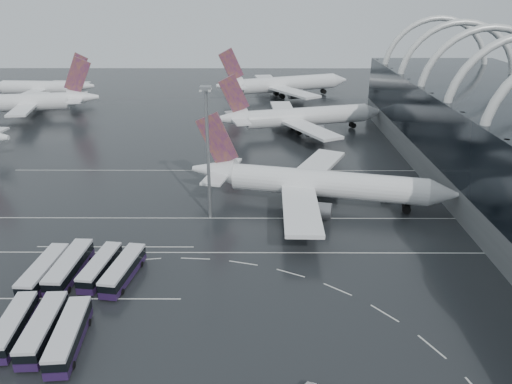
{
  "coord_description": "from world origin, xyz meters",
  "views": [
    {
      "loc": [
        1.47,
        -78.38,
        43.04
      ],
      "look_at": [
        1.09,
        8.83,
        7.0
      ],
      "focal_mm": 35.0,
      "sensor_mm": 36.0,
      "label": 1
    }
  ],
  "objects_px": {
    "airliner_gate_b": "(299,117)",
    "gse_cart_belly_e": "(313,180)",
    "gse_cart_belly_b": "(339,188)",
    "bus_row_near_a": "(44,271)",
    "bus_row_near_d": "(123,270)",
    "bus_row_far_a": "(13,326)",
    "bus_row_far_c": "(69,335)",
    "bus_row_near_c": "(100,267)",
    "floodlight_mast": "(207,138)",
    "bus_row_far_b": "(43,328)",
    "airliner_gate_c": "(282,85)",
    "jet_remote_far": "(44,88)",
    "bus_row_near_b": "(69,267)",
    "airliner_main": "(314,184)",
    "gse_cart_belly_d": "(386,198)",
    "jet_remote_mid": "(32,102)"
  },
  "relations": [
    {
      "from": "bus_row_far_a",
      "to": "bus_row_far_c",
      "type": "height_order",
      "value": "bus_row_far_c"
    },
    {
      "from": "bus_row_far_b",
      "to": "gse_cart_belly_e",
      "type": "bearing_deg",
      "value": -38.82
    },
    {
      "from": "bus_row_near_b",
      "to": "gse_cart_belly_e",
      "type": "xyz_separation_m",
      "value": [
        42.96,
        42.2,
        -1.32
      ]
    },
    {
      "from": "airliner_gate_b",
      "to": "bus_row_far_c",
      "type": "bearing_deg",
      "value": -125.33
    },
    {
      "from": "bus_row_far_a",
      "to": "gse_cart_belly_e",
      "type": "height_order",
      "value": "bus_row_far_a"
    },
    {
      "from": "bus_row_near_c",
      "to": "gse_cart_belly_b",
      "type": "relative_size",
      "value": 5.09
    },
    {
      "from": "bus_row_near_b",
      "to": "floodlight_mast",
      "type": "relative_size",
      "value": 0.52
    },
    {
      "from": "bus_row_near_b",
      "to": "gse_cart_belly_e",
      "type": "height_order",
      "value": "bus_row_near_b"
    },
    {
      "from": "floodlight_mast",
      "to": "gse_cart_belly_b",
      "type": "bearing_deg",
      "value": 26.53
    },
    {
      "from": "bus_row_far_a",
      "to": "bus_row_far_b",
      "type": "height_order",
      "value": "bus_row_far_b"
    },
    {
      "from": "jet_remote_mid",
      "to": "bus_row_near_c",
      "type": "xyz_separation_m",
      "value": [
        54.33,
        -104.79,
        -3.72
      ]
    },
    {
      "from": "gse_cart_belly_d",
      "to": "bus_row_far_a",
      "type": "bearing_deg",
      "value": -142.67
    },
    {
      "from": "bus_row_far_c",
      "to": "bus_row_far_a",
      "type": "bearing_deg",
      "value": 71.32
    },
    {
      "from": "airliner_gate_b",
      "to": "bus_row_far_a",
      "type": "relative_size",
      "value": 4.45
    },
    {
      "from": "bus_row_near_d",
      "to": "gse_cart_belly_d",
      "type": "bearing_deg",
      "value": -48.59
    },
    {
      "from": "airliner_gate_b",
      "to": "jet_remote_far",
      "type": "xyz_separation_m",
      "value": [
        -99.77,
        48.5,
        0.09
      ]
    },
    {
      "from": "bus_row_near_a",
      "to": "gse_cart_belly_e",
      "type": "distance_m",
      "value": 63.61
    },
    {
      "from": "airliner_gate_c",
      "to": "jet_remote_far",
      "type": "xyz_separation_m",
      "value": [
        -96.75,
        -5.66,
        -0.33
      ]
    },
    {
      "from": "jet_remote_mid",
      "to": "bus_row_near_c",
      "type": "relative_size",
      "value": 3.88
    },
    {
      "from": "bus_row_near_b",
      "to": "gse_cart_belly_b",
      "type": "distance_m",
      "value": 60.57
    },
    {
      "from": "airliner_gate_b",
      "to": "bus_row_far_c",
      "type": "xyz_separation_m",
      "value": [
        -36.96,
        -102.28,
        -3.06
      ]
    },
    {
      "from": "bus_row_near_a",
      "to": "floodlight_mast",
      "type": "height_order",
      "value": "floodlight_mast"
    },
    {
      "from": "bus_row_near_c",
      "to": "gse_cart_belly_b",
      "type": "distance_m",
      "value": 56.56
    },
    {
      "from": "bus_row_near_a",
      "to": "gse_cart_belly_b",
      "type": "bearing_deg",
      "value": -50.92
    },
    {
      "from": "bus_row_near_b",
      "to": "floodlight_mast",
      "type": "height_order",
      "value": "floodlight_mast"
    },
    {
      "from": "bus_row_far_a",
      "to": "bus_row_far_c",
      "type": "bearing_deg",
      "value": -108.36
    },
    {
      "from": "airliner_main",
      "to": "bus_row_near_b",
      "type": "height_order",
      "value": "airliner_main"
    },
    {
      "from": "bus_row_near_b",
      "to": "gse_cart_belly_d",
      "type": "height_order",
      "value": "bus_row_near_b"
    },
    {
      "from": "airliner_gate_b",
      "to": "jet_remote_far",
      "type": "bearing_deg",
      "value": 138.61
    },
    {
      "from": "bus_row_far_c",
      "to": "bus_row_near_c",
      "type": "bearing_deg",
      "value": -1.4
    },
    {
      "from": "airliner_gate_c",
      "to": "bus_row_near_b",
      "type": "height_order",
      "value": "airliner_gate_c"
    },
    {
      "from": "bus_row_near_a",
      "to": "bus_row_near_d",
      "type": "distance_m",
      "value": 12.32
    },
    {
      "from": "bus_row_far_a",
      "to": "gse_cart_belly_e",
      "type": "bearing_deg",
      "value": -43.11
    },
    {
      "from": "bus_row_near_d",
      "to": "bus_row_far_a",
      "type": "relative_size",
      "value": 1.05
    },
    {
      "from": "bus_row_far_c",
      "to": "gse_cart_belly_e",
      "type": "height_order",
      "value": "bus_row_far_c"
    },
    {
      "from": "jet_remote_mid",
      "to": "floodlight_mast",
      "type": "relative_size",
      "value": 1.81
    },
    {
      "from": "airliner_gate_b",
      "to": "bus_row_far_b",
      "type": "relative_size",
      "value": 4.2
    },
    {
      "from": "bus_row_near_b",
      "to": "airliner_gate_b",
      "type": "bearing_deg",
      "value": -23.79
    },
    {
      "from": "airliner_main",
      "to": "jet_remote_far",
      "type": "height_order",
      "value": "jet_remote_far"
    },
    {
      "from": "airliner_gate_b",
      "to": "gse_cart_belly_b",
      "type": "xyz_separation_m",
      "value": [
        5.62,
        -49.26,
        -4.16
      ]
    },
    {
      "from": "bus_row_far_a",
      "to": "gse_cart_belly_e",
      "type": "relative_size",
      "value": 6.45
    },
    {
      "from": "airliner_main",
      "to": "bus_row_near_a",
      "type": "relative_size",
      "value": 4.19
    },
    {
      "from": "jet_remote_far",
      "to": "bus_row_far_a",
      "type": "height_order",
      "value": "jet_remote_far"
    },
    {
      "from": "bus_row_near_d",
      "to": "gse_cart_belly_d",
      "type": "xyz_separation_m",
      "value": [
        49.0,
        31.88,
        -1.18
      ]
    },
    {
      "from": "airliner_gate_b",
      "to": "bus_row_far_c",
      "type": "height_order",
      "value": "airliner_gate_b"
    },
    {
      "from": "bus_row_near_a",
      "to": "airliner_gate_b",
      "type": "bearing_deg",
      "value": -24.89
    },
    {
      "from": "bus_row_far_b",
      "to": "floodlight_mast",
      "type": "height_order",
      "value": "floodlight_mast"
    },
    {
      "from": "jet_remote_far",
      "to": "bus_row_near_a",
      "type": "relative_size",
      "value": 3.3
    },
    {
      "from": "airliner_gate_b",
      "to": "gse_cart_belly_e",
      "type": "height_order",
      "value": "airliner_gate_b"
    },
    {
      "from": "gse_cart_belly_e",
      "to": "bus_row_far_a",
      "type": "bearing_deg",
      "value": -128.63
    }
  ]
}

